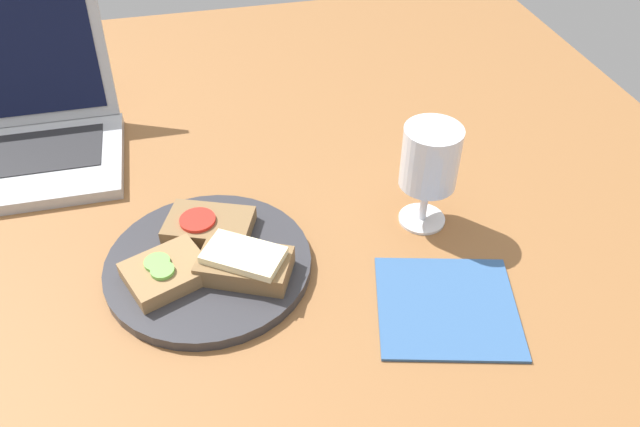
# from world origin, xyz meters

# --- Properties ---
(wooden_table) EXTENTS (1.40, 1.40, 0.03)m
(wooden_table) POSITION_xyz_m (0.00, 0.00, 0.01)
(wooden_table) COLOR brown
(wooden_table) RESTS_ON ground
(plate) EXTENTS (0.25, 0.25, 0.01)m
(plate) POSITION_xyz_m (-0.05, -0.08, 0.04)
(plate) COLOR #333338
(plate) RESTS_ON wooden_table
(sandwich_with_cucumber) EXTENTS (0.11, 0.10, 0.03)m
(sandwich_with_cucumber) POSITION_xyz_m (-0.10, -0.10, 0.06)
(sandwich_with_cucumber) COLOR #937047
(sandwich_with_cucumber) RESTS_ON plate
(sandwich_with_cheese) EXTENTS (0.12, 0.10, 0.04)m
(sandwich_with_cheese) POSITION_xyz_m (-0.01, -0.11, 0.06)
(sandwich_with_cheese) COLOR brown
(sandwich_with_cheese) RESTS_ON plate
(sandwich_with_tomato) EXTENTS (0.12, 0.10, 0.02)m
(sandwich_with_tomato) POSITION_xyz_m (-0.04, -0.03, 0.05)
(sandwich_with_tomato) COLOR brown
(sandwich_with_tomato) RESTS_ON plate
(wine_glass) EXTENTS (0.07, 0.07, 0.14)m
(wine_glass) POSITION_xyz_m (0.24, -0.05, 0.13)
(wine_glass) COLOR white
(wine_glass) RESTS_ON wooden_table
(laptop) EXTENTS (0.32, 0.27, 0.22)m
(laptop) POSITION_xyz_m (-0.31, 0.23, 0.08)
(laptop) COLOR #ADAFB5
(laptop) RESTS_ON wooden_table
(napkin) EXTENTS (0.19, 0.19, 0.00)m
(napkin) POSITION_xyz_m (0.21, -0.20, 0.03)
(napkin) COLOR #33598C
(napkin) RESTS_ON wooden_table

